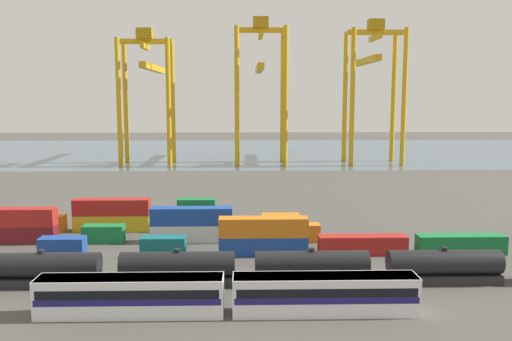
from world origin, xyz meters
name	(u,v)px	position (x,y,z in m)	size (l,w,h in m)	color
ground_plane	(246,197)	(0.00, 40.00, 0.00)	(420.00, 420.00, 0.00)	#4C4944
harbour_water	(245,152)	(0.00, 136.30, 0.00)	(400.00, 110.00, 0.01)	#475B6B
passenger_train	(228,293)	(-2.01, -22.21, 2.14)	(37.61, 3.14, 3.90)	silver
freight_tank_row	(312,267)	(7.36, -13.78, 2.00)	(74.59, 2.81, 4.27)	#232326
shipping_container_0	(63,247)	(-25.02, -2.13, 1.30)	(6.04, 2.44, 2.60)	#1C4299
shipping_container_1	(163,246)	(-11.40, -2.13, 1.30)	(6.04, 2.44, 2.60)	#146066
shipping_container_2	(263,245)	(2.23, -2.13, 1.30)	(12.10, 2.44, 2.60)	#1C4299
shipping_container_3	(263,227)	(2.23, -2.13, 3.90)	(12.10, 2.44, 2.60)	orange
shipping_container_4	(362,245)	(15.85, -2.13, 1.30)	(12.10, 2.44, 2.60)	#AD211C
shipping_container_5	(461,244)	(29.47, -2.13, 1.30)	(12.10, 2.44, 2.60)	#197538
shipping_container_9	(15,234)	(-34.28, 4.76, 1.30)	(12.10, 2.44, 2.60)	maroon
shipping_container_10	(14,217)	(-34.28, 4.76, 3.90)	(12.10, 2.44, 2.60)	#AD211C
shipping_container_11	(104,234)	(-21.23, 4.76, 1.30)	(6.04, 2.44, 2.60)	#197538
shipping_container_12	(192,233)	(-8.18, 4.76, 1.30)	(12.10, 2.44, 2.60)	silver
shipping_container_13	(192,216)	(-8.18, 4.76, 3.90)	(12.10, 2.44, 2.60)	#1C4299
shipping_container_14	(279,233)	(4.86, 4.76, 1.30)	(12.10, 2.44, 2.60)	orange
shipping_container_15	(27,223)	(-35.21, 11.65, 1.30)	(12.10, 2.44, 2.60)	orange
shipping_container_16	(112,223)	(-21.63, 11.65, 1.30)	(12.10, 2.44, 2.60)	gold
shipping_container_17	(112,207)	(-21.63, 11.65, 3.90)	(12.10, 2.44, 2.60)	#AD211C
shipping_container_18	(197,222)	(-8.04, 11.65, 1.30)	(6.04, 2.44, 2.60)	#197538
shipping_container_19	(197,207)	(-8.04, 11.65, 3.90)	(6.04, 2.44, 2.60)	#197538
shipping_container_20	(281,222)	(5.55, 11.65, 1.30)	(6.04, 2.44, 2.60)	orange
gantry_crane_west	(148,82)	(-31.11, 102.13, 26.24)	(16.83, 41.00, 42.52)	gold
gantry_crane_central	(260,78)	(5.06, 100.99, 27.43)	(16.52, 35.79, 46.06)	gold
gantry_crane_east	(372,77)	(41.22, 101.08, 27.84)	(17.68, 36.54, 45.49)	gold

